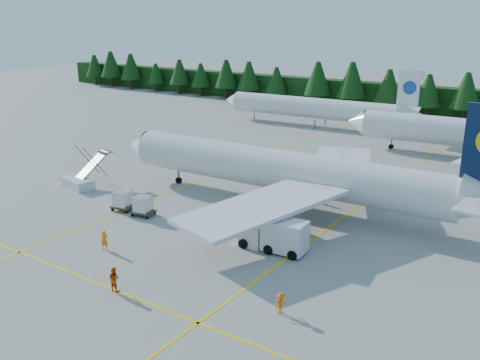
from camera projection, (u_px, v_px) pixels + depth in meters
The scene contains 13 objects.
ground at pixel (186, 267), 44.03m from camera, with size 320.00×320.00×0.00m, color gray.
taxi_stripe_a at pixel (202, 180), 67.35m from camera, with size 0.25×120.00×0.01m, color yellow.
taxi_stripe_b at pixel (351, 211), 56.59m from camera, with size 0.25×120.00×0.01m, color yellow.
taxi_stripe_cross at pixel (134, 298), 39.29m from camera, with size 80.00×0.25×0.01m, color yellow.
treeline_hedge at pixel (446, 103), 107.90m from camera, with size 220.00×4.00×6.00m, color black.
airliner_navy at pixel (274, 170), 58.03m from camera, with size 43.94×36.14×12.77m.
airliner_far_left at pixel (306, 107), 99.95m from camera, with size 38.05×5.62×11.06m.
airstairs at pixel (80, 180), 64.43m from camera, with size 4.63×6.28×3.86m.
service_truck at pixel (273, 234), 46.98m from camera, with size 6.18×2.67×2.91m.
uld_pair at pixel (133, 202), 55.88m from camera, with size 5.47×2.16×1.74m.
crew_a at pixel (104, 240), 47.17m from camera, with size 0.65×0.42×1.78m, color orange.
crew_b at pixel (114, 279), 40.08m from camera, with size 0.92×0.72×1.89m, color #E14404.
crew_c at pixel (281, 303), 36.99m from camera, with size 0.66×0.45×1.59m, color #F56505.
Camera 1 is at (26.14, -30.52, 19.89)m, focal length 40.00 mm.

